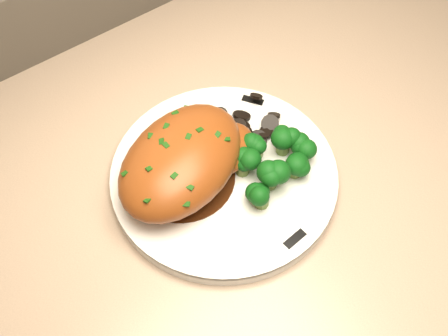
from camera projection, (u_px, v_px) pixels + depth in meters
counter at (330, 222)px, 1.20m from camera, size 2.16×0.71×1.05m
plate at (224, 177)px, 0.70m from camera, size 0.29×0.29×0.02m
rim_accent_0 at (253, 100)px, 0.76m from camera, size 0.03×0.03×0.00m
rim_accent_1 at (125, 189)px, 0.68m from camera, size 0.02×0.03×0.00m
rim_accent_2 at (295, 239)px, 0.64m from camera, size 0.03×0.01×0.00m
gravy_pool at (183, 177)px, 0.69m from camera, size 0.13×0.13×0.00m
chicken_breast at (186, 159)px, 0.66m from camera, size 0.21×0.18×0.07m
mushroom_pile at (241, 130)px, 0.72m from camera, size 0.09×0.07×0.03m
broccoli_florets at (274, 160)px, 0.67m from camera, size 0.11×0.09×0.04m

